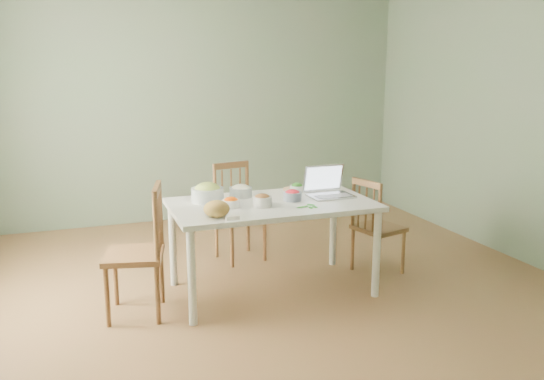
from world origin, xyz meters
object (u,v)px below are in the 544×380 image
object	(u,v)px
laptop	(331,182)
chair_far	(240,213)
chair_left	(134,252)
bowl_squash	(208,192)
chair_right	(379,226)
dining_table	(272,247)
bread_boule	(217,209)

from	to	relation	value
laptop	chair_far	bearing A→B (deg)	123.24
chair_left	bowl_squash	distance (m)	0.76
laptop	bowl_squash	bearing A→B (deg)	168.82
chair_left	chair_right	distance (m)	2.16
bowl_squash	dining_table	bearing A→B (deg)	-22.10
chair_right	chair_far	bearing A→B (deg)	41.06
dining_table	bowl_squash	xyz separation A→B (m)	(-0.48, 0.20, 0.45)
chair_right	chair_left	bearing A→B (deg)	80.32
bread_boule	laptop	size ratio (longest dim) A/B	0.53
chair_left	bread_boule	xyz separation A→B (m)	(0.58, -0.21, 0.32)
chair_left	chair_right	bearing A→B (deg)	107.30
dining_table	chair_right	world-z (taller)	chair_right
chair_far	bowl_squash	size ratio (longest dim) A/B	3.53
chair_right	bowl_squash	distance (m)	1.58
chair_left	chair_far	bearing A→B (deg)	143.05
bread_boule	chair_far	bearing A→B (deg)	65.87
chair_far	chair_right	size ratio (longest dim) A/B	1.07
chair_left	laptop	size ratio (longest dim) A/B	2.72
chair_left	laptop	distance (m)	1.68
dining_table	chair_left	bearing A→B (deg)	-175.88
chair_far	laptop	size ratio (longest dim) A/B	2.55
bread_boule	bowl_squash	world-z (taller)	bowl_squash
dining_table	laptop	xyz separation A→B (m)	(0.53, 0.01, 0.50)
bread_boule	laptop	xyz separation A→B (m)	(1.05, 0.30, 0.06)
chair_left	bowl_squash	size ratio (longest dim) A/B	3.77
dining_table	chair_far	bearing A→B (deg)	91.82
chair_right	bowl_squash	bearing A→B (deg)	71.81
bread_boule	bowl_squash	size ratio (longest dim) A/B	0.73
chair_right	laptop	distance (m)	0.69
dining_table	chair_left	size ratio (longest dim) A/B	1.64
chair_far	laptop	xyz separation A→B (m)	(0.55, -0.82, 0.42)
chair_right	dining_table	bearing A→B (deg)	80.60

